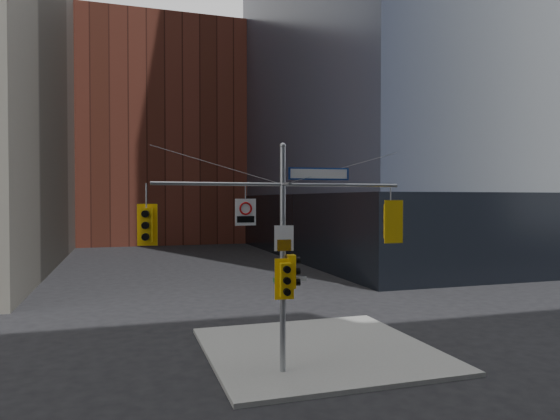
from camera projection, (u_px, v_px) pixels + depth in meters
ground at (305, 400)px, 13.71m from camera, size 160.00×160.00×0.00m
sidewalk_corner at (318, 349)px, 18.13m from camera, size 8.00×8.00×0.15m
podium_ne at (449, 223)px, 52.55m from camera, size 36.40×36.40×6.00m
brick_midrise at (159, 138)px, 68.74m from camera, size 26.00×20.00×28.00m
signal_assembly at (283, 235)px, 15.52m from camera, size 8.00×0.80×7.30m
traffic_light_west_arm at (146, 225)px, 14.29m from camera, size 0.57×0.52×1.21m
traffic_light_east_arm at (391, 221)px, 16.64m from camera, size 0.68×0.53×1.42m
traffic_light_pole_side at (293, 271)px, 15.64m from camera, size 0.43×0.37×1.04m
traffic_light_pole_front at (286, 280)px, 15.29m from camera, size 0.61×0.51×1.28m
street_sign_blade at (319, 174)px, 15.84m from camera, size 1.99×0.22×0.39m
regulatory_sign_arm at (246, 211)px, 15.13m from camera, size 0.65×0.09×0.82m
regulatory_sign_pole at (284, 239)px, 15.41m from camera, size 0.60×0.10×0.79m
street_blade_ew at (296, 279)px, 15.69m from camera, size 0.67×0.03×0.13m
street_blade_ns at (279, 282)px, 15.99m from camera, size 0.12×0.79×0.16m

